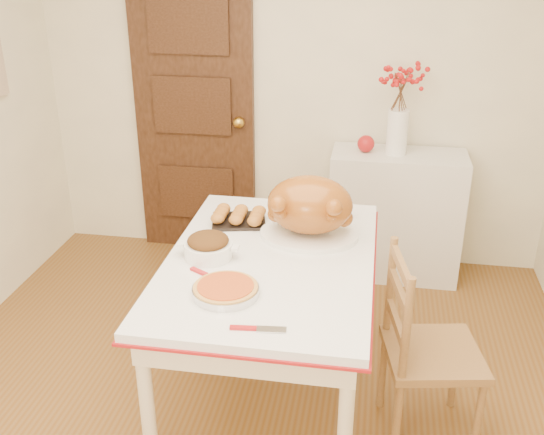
% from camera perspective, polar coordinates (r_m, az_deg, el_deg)
% --- Properties ---
extents(wall_back, '(3.50, 0.00, 2.50)m').
position_cam_1_polar(wall_back, '(4.37, 1.99, 11.82)').
color(wall_back, '#EDE4C0').
rests_on(wall_back, ground).
extents(door_back, '(0.85, 0.06, 2.06)m').
position_cam_1_polar(door_back, '(4.53, -7.02, 9.27)').
color(door_back, black).
rests_on(door_back, ground).
extents(sideboard, '(0.88, 0.39, 0.88)m').
position_cam_1_polar(sideboard, '(4.38, 11.01, 0.21)').
color(sideboard, silver).
rests_on(sideboard, floor).
extents(kitchen_table, '(0.96, 1.40, 0.84)m').
position_cam_1_polar(kitchen_table, '(3.11, -0.16, -10.49)').
color(kitchen_table, white).
rests_on(kitchen_table, floor).
extents(chair_oak, '(0.49, 0.49, 0.95)m').
position_cam_1_polar(chair_oak, '(3.01, 14.36, -11.44)').
color(chair_oak, brown).
rests_on(chair_oak, floor).
extents(berry_vase, '(0.31, 0.31, 0.60)m').
position_cam_1_polar(berry_vase, '(4.13, 11.40, 9.66)').
color(berry_vase, white).
rests_on(berry_vase, sideboard).
extents(apple, '(0.11, 0.11, 0.11)m').
position_cam_1_polar(apple, '(4.20, 8.47, 6.60)').
color(apple, '#A21417').
rests_on(apple, sideboard).
extents(turkey_platter, '(0.58, 0.53, 0.30)m').
position_cam_1_polar(turkey_platter, '(3.03, 3.42, 0.85)').
color(turkey_platter, '#964A14').
rests_on(turkey_platter, kitchen_table).
extents(pumpkin_pie, '(0.34, 0.34, 0.06)m').
position_cam_1_polar(pumpkin_pie, '(2.60, -4.21, -6.41)').
color(pumpkin_pie, '#B6481B').
rests_on(pumpkin_pie, kitchen_table).
extents(stuffing_dish, '(0.33, 0.29, 0.11)m').
position_cam_1_polar(stuffing_dish, '(2.89, -5.77, -2.59)').
color(stuffing_dish, '#3B200C').
rests_on(stuffing_dish, kitchen_table).
extents(rolls_tray, '(0.31, 0.27, 0.07)m').
position_cam_1_polar(rolls_tray, '(3.23, -3.02, 0.13)').
color(rolls_tray, '#B76020').
rests_on(rolls_tray, kitchen_table).
extents(pie_server, '(0.22, 0.08, 0.01)m').
position_cam_1_polar(pie_server, '(2.40, -1.28, -9.98)').
color(pie_server, silver).
rests_on(pie_server, kitchen_table).
extents(carving_knife, '(0.26, 0.18, 0.01)m').
position_cam_1_polar(carving_knife, '(2.73, -5.37, -5.42)').
color(carving_knife, silver).
rests_on(carving_knife, kitchen_table).
extents(drinking_glass, '(0.08, 0.08, 0.11)m').
position_cam_1_polar(drinking_glass, '(3.38, 2.86, 1.66)').
color(drinking_glass, white).
rests_on(drinking_glass, kitchen_table).
extents(shaker_pair, '(0.10, 0.07, 0.09)m').
position_cam_1_polar(shaker_pair, '(3.30, 6.31, 0.78)').
color(shaker_pair, white).
rests_on(shaker_pair, kitchen_table).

